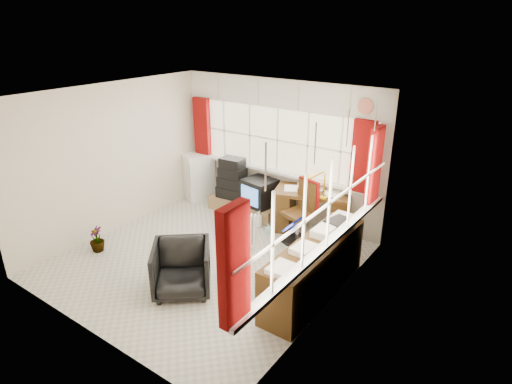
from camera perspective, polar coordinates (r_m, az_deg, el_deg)
ground at (r=6.66m, az=-6.63°, el=-9.00°), size 4.00×4.00×0.00m
room_walls at (r=6.03m, az=-7.25°, el=3.29°), size 4.00×4.00×4.00m
window_back at (r=7.67m, az=2.71°, el=3.24°), size 3.70×0.12×3.60m
window_right at (r=5.24m, az=9.15°, el=-6.48°), size 0.12×3.70×3.60m
curtains at (r=6.23m, az=4.89°, el=3.58°), size 3.83×3.83×1.15m
overhead_cabinets at (r=6.04m, az=5.86°, el=10.77°), size 3.98×3.98×0.48m
desk at (r=7.36m, az=7.53°, el=-2.24°), size 1.42×1.01×0.78m
desk_lamp at (r=6.86m, az=9.15°, el=1.67°), size 0.18×0.16×0.47m
task_chair at (r=6.97m, az=6.33°, el=-2.32°), size 0.56×0.58×1.06m
office_chair at (r=5.85m, az=-9.88°, el=-10.04°), size 1.06×1.06×0.69m
radiator at (r=6.86m, az=-1.59°, el=-5.61°), size 0.42×0.30×0.58m
credenza at (r=5.76m, az=7.78°, el=-9.96°), size 0.50×2.00×0.85m
file_tray at (r=6.01m, az=10.98°, el=-4.18°), size 0.34×0.39×0.11m
tv_bench at (r=8.09m, az=-1.53°, el=-1.95°), size 1.40×0.50×0.25m
crt_tv at (r=7.76m, az=0.47°, el=-0.03°), size 0.62×0.59×0.49m
hifi_stack at (r=8.08m, az=-3.13°, el=1.66°), size 0.60×0.41×0.78m
mini_fridge at (r=8.77m, az=-7.81°, el=2.18°), size 0.71×0.72×0.92m
spray_bottle_a at (r=7.54m, az=0.39°, el=-3.63°), size 0.12×0.12×0.30m
spray_bottle_b at (r=7.33m, az=1.70°, el=-4.91°), size 0.12×0.12×0.19m
flower_vase at (r=7.22m, az=-20.45°, el=-5.91°), size 0.28×0.28×0.41m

